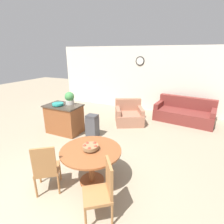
{
  "coord_description": "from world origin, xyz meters",
  "views": [
    {
      "loc": [
        1.91,
        -1.68,
        2.45
      ],
      "look_at": [
        0.06,
        2.36,
        0.92
      ],
      "focal_mm": 28.0,
      "sensor_mm": 36.0,
      "label": 1
    }
  ],
  "objects_px": {
    "trash_bin": "(92,126)",
    "armchair": "(129,115)",
    "kitchen_island": "(64,119)",
    "teal_bowl": "(58,104)",
    "couch": "(184,113)",
    "dining_table": "(91,157)",
    "potted_plant": "(70,98)",
    "fruit_bowl": "(91,147)",
    "dining_chair_near_right": "(102,189)",
    "dining_chair_near_left": "(46,167)"
  },
  "relations": [
    {
      "from": "dining_table",
      "to": "dining_chair_near_right",
      "type": "height_order",
      "value": "dining_chair_near_right"
    },
    {
      "from": "kitchen_island",
      "to": "teal_bowl",
      "type": "height_order",
      "value": "teal_bowl"
    },
    {
      "from": "fruit_bowl",
      "to": "couch",
      "type": "relative_size",
      "value": 0.14
    },
    {
      "from": "teal_bowl",
      "to": "couch",
      "type": "xyz_separation_m",
      "value": [
        3.5,
        2.75,
        -0.67
      ]
    },
    {
      "from": "dining_table",
      "to": "dining_chair_near_left",
      "type": "distance_m",
      "value": 0.81
    },
    {
      "from": "armchair",
      "to": "kitchen_island",
      "type": "bearing_deg",
      "value": -162.46
    },
    {
      "from": "potted_plant",
      "to": "trash_bin",
      "type": "height_order",
      "value": "potted_plant"
    },
    {
      "from": "fruit_bowl",
      "to": "teal_bowl",
      "type": "xyz_separation_m",
      "value": [
        -2.06,
        1.5,
        0.17
      ]
    },
    {
      "from": "dining_chair_near_left",
      "to": "teal_bowl",
      "type": "height_order",
      "value": "teal_bowl"
    },
    {
      "from": "dining_table",
      "to": "potted_plant",
      "type": "xyz_separation_m",
      "value": [
        -1.84,
        1.8,
        0.54
      ]
    },
    {
      "from": "armchair",
      "to": "fruit_bowl",
      "type": "bearing_deg",
      "value": -110.71
    },
    {
      "from": "dining_table",
      "to": "trash_bin",
      "type": "relative_size",
      "value": 1.65
    },
    {
      "from": "dining_table",
      "to": "couch",
      "type": "xyz_separation_m",
      "value": [
        1.44,
        4.25,
        -0.27
      ]
    },
    {
      "from": "potted_plant",
      "to": "trash_bin",
      "type": "xyz_separation_m",
      "value": [
        0.83,
        -0.08,
        -0.76
      ]
    },
    {
      "from": "dining_table",
      "to": "dining_chair_near_left",
      "type": "height_order",
      "value": "dining_chair_near_left"
    },
    {
      "from": "dining_chair_near_right",
      "to": "couch",
      "type": "relative_size",
      "value": 0.45
    },
    {
      "from": "dining_table",
      "to": "fruit_bowl",
      "type": "height_order",
      "value": "fruit_bowl"
    },
    {
      "from": "dining_chair_near_left",
      "to": "kitchen_island",
      "type": "bearing_deg",
      "value": 85.31
    },
    {
      "from": "dining_chair_near_left",
      "to": "armchair",
      "type": "xyz_separation_m",
      "value": [
        0.23,
        3.76,
        -0.24
      ]
    },
    {
      "from": "potted_plant",
      "to": "armchair",
      "type": "height_order",
      "value": "potted_plant"
    },
    {
      "from": "couch",
      "to": "kitchen_island",
      "type": "bearing_deg",
      "value": -134.91
    },
    {
      "from": "dining_table",
      "to": "couch",
      "type": "relative_size",
      "value": 0.54
    },
    {
      "from": "dining_table",
      "to": "fruit_bowl",
      "type": "distance_m",
      "value": 0.23
    },
    {
      "from": "kitchen_island",
      "to": "trash_bin",
      "type": "distance_m",
      "value": 0.98
    },
    {
      "from": "dining_chair_near_left",
      "to": "couch",
      "type": "xyz_separation_m",
      "value": [
        2.03,
        4.8,
        -0.23
      ]
    },
    {
      "from": "dining_chair_near_right",
      "to": "armchair",
      "type": "height_order",
      "value": "dining_chair_near_right"
    },
    {
      "from": "potted_plant",
      "to": "kitchen_island",
      "type": "bearing_deg",
      "value": -127.65
    },
    {
      "from": "dining_chair_near_left",
      "to": "kitchen_island",
      "type": "distance_m",
      "value": 2.57
    },
    {
      "from": "dining_table",
      "to": "trash_bin",
      "type": "height_order",
      "value": "dining_table"
    },
    {
      "from": "dining_chair_near_left",
      "to": "kitchen_island",
      "type": "relative_size",
      "value": 0.88
    },
    {
      "from": "dining_chair_near_left",
      "to": "trash_bin",
      "type": "xyz_separation_m",
      "value": [
        -0.41,
        2.27,
        -0.17
      ]
    },
    {
      "from": "dining_chair_near_left",
      "to": "dining_chair_near_right",
      "type": "distance_m",
      "value": 1.15
    },
    {
      "from": "fruit_bowl",
      "to": "dining_chair_near_right",
      "type": "bearing_deg",
      "value": -47.23
    },
    {
      "from": "kitchen_island",
      "to": "potted_plant",
      "type": "bearing_deg",
      "value": 52.35
    },
    {
      "from": "potted_plant",
      "to": "couch",
      "type": "height_order",
      "value": "potted_plant"
    },
    {
      "from": "teal_bowl",
      "to": "trash_bin",
      "type": "distance_m",
      "value": 1.24
    },
    {
      "from": "kitchen_island",
      "to": "trash_bin",
      "type": "bearing_deg",
      "value": 5.45
    },
    {
      "from": "couch",
      "to": "armchair",
      "type": "xyz_separation_m",
      "value": [
        -1.8,
        -1.04,
        -0.01
      ]
    },
    {
      "from": "kitchen_island",
      "to": "teal_bowl",
      "type": "distance_m",
      "value": 0.53
    },
    {
      "from": "dining_chair_near_right",
      "to": "fruit_bowl",
      "type": "bearing_deg",
      "value": 5.8
    },
    {
      "from": "couch",
      "to": "dining_table",
      "type": "bearing_deg",
      "value": -101.21
    },
    {
      "from": "armchair",
      "to": "dining_chair_near_right",
      "type": "bearing_deg",
      "value": -103.68
    },
    {
      "from": "dining_chair_near_right",
      "to": "potted_plant",
      "type": "height_order",
      "value": "potted_plant"
    },
    {
      "from": "dining_chair_near_right",
      "to": "kitchen_island",
      "type": "bearing_deg",
      "value": 11.63
    },
    {
      "from": "kitchen_island",
      "to": "armchair",
      "type": "relative_size",
      "value": 0.88
    },
    {
      "from": "kitchen_island",
      "to": "teal_bowl",
      "type": "relative_size",
      "value": 3.26
    },
    {
      "from": "dining_chair_near_right",
      "to": "teal_bowl",
      "type": "height_order",
      "value": "teal_bowl"
    },
    {
      "from": "fruit_bowl",
      "to": "trash_bin",
      "type": "xyz_separation_m",
      "value": [
        -1.0,
        1.72,
        -0.44
      ]
    },
    {
      "from": "trash_bin",
      "to": "armchair",
      "type": "height_order",
      "value": "armchair"
    },
    {
      "from": "potted_plant",
      "to": "dining_chair_near_left",
      "type": "bearing_deg",
      "value": -62.11
    }
  ]
}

